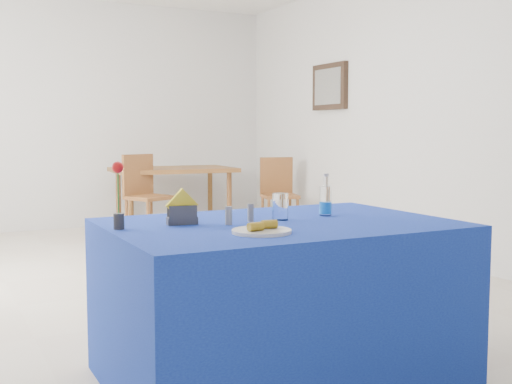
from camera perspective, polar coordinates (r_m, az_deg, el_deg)
floor at (r=4.98m, az=-7.47°, el=-8.47°), size 7.00×7.00×0.00m
room_shell at (r=4.87m, az=-7.72°, el=11.93°), size 7.00×7.00×7.00m
picture_frame at (r=7.41m, az=6.58°, el=9.29°), size 0.06×0.64×0.52m
picture_art at (r=7.39m, az=6.41°, el=9.30°), size 0.02×0.52×0.40m
plate at (r=2.71m, az=0.51°, el=-3.51°), size 0.25×0.25×0.01m
drinking_glass at (r=3.11m, az=2.17°, el=-1.29°), size 0.08×0.08×0.13m
salt_shaker at (r=2.95m, az=-2.44°, el=-2.11°), size 0.03×0.03×0.08m
pepper_shaker at (r=3.05m, az=-0.49°, el=-1.85°), size 0.03×0.03×0.08m
blue_table at (r=3.12m, az=2.11°, el=-9.59°), size 1.60×1.10×0.76m
water_bottle at (r=3.29m, az=6.20°, el=-0.87°), size 0.06×0.06×0.21m
napkin_holder at (r=2.97m, az=-6.59°, el=-1.95°), size 0.16×0.07×0.17m
rose_vase at (r=2.86m, az=-12.14°, el=-0.37°), size 0.05×0.05×0.30m
oak_table at (r=7.89m, az=-7.39°, el=1.60°), size 1.48×1.00×0.76m
chair_bg_left at (r=7.25m, az=-9.91°, el=0.17°), size 0.55×0.55×0.94m
chair_bg_right at (r=7.59m, az=1.99°, el=0.25°), size 0.49×0.49×0.89m
banana_pieces at (r=2.70m, az=0.61°, el=-2.98°), size 0.16×0.08×0.04m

